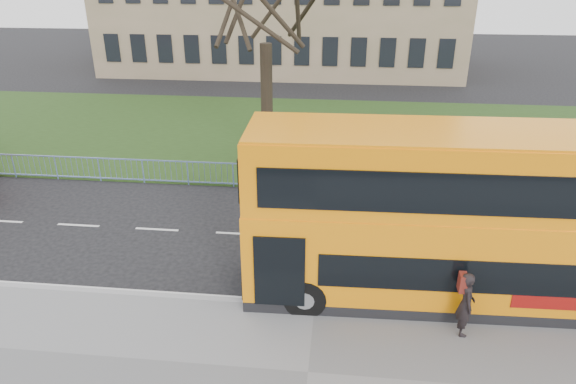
{
  "coord_description": "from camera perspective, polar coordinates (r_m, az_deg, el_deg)",
  "views": [
    {
      "loc": [
        0.52,
        -13.35,
        8.94
      ],
      "look_at": [
        -1.03,
        1.0,
        2.41
      ],
      "focal_mm": 32.0,
      "sensor_mm": 36.0,
      "label": 1
    }
  ],
  "objects": [
    {
      "name": "ground",
      "position": [
        16.07,
        3.31,
        -9.5
      ],
      "size": [
        120.0,
        120.0,
        0.0
      ],
      "primitive_type": "plane",
      "color": "black",
      "rests_on": "ground"
    },
    {
      "name": "kerb",
      "position": [
        14.77,
        2.97,
        -12.61
      ],
      "size": [
        80.0,
        0.2,
        0.14
      ],
      "primitive_type": "cube",
      "color": "gray",
      "rests_on": "ground"
    },
    {
      "name": "grass_verge",
      "position": [
        29.05,
        4.87,
        6.4
      ],
      "size": [
        80.0,
        15.4,
        0.08
      ],
      "primitive_type": "cube",
      "color": "#233B15",
      "rests_on": "ground"
    },
    {
      "name": "guard_railing",
      "position": [
        21.65,
        4.3,
        1.46
      ],
      "size": [
        40.0,
        0.12,
        1.1
      ],
      "primitive_type": null,
      "color": "#7895D6",
      "rests_on": "ground"
    },
    {
      "name": "bare_tree",
      "position": [
        23.73,
        -2.53,
        18.69
      ],
      "size": [
        9.15,
        9.15,
        13.07
      ],
      "primitive_type": null,
      "color": "black",
      "rests_on": "grass_verge"
    },
    {
      "name": "yellow_bus",
      "position": [
        14.69,
        18.95,
        -2.41
      ],
      "size": [
        11.88,
        3.11,
        4.95
      ],
      "rotation": [
        0.0,
        0.0,
        0.03
      ],
      "color": "orange",
      "rests_on": "ground"
    },
    {
      "name": "pedestrian",
      "position": [
        14.03,
        19.15,
        -11.64
      ],
      "size": [
        0.44,
        0.66,
        1.78
      ],
      "primitive_type": "imported",
      "rotation": [
        0.0,
        0.0,
        1.55
      ],
      "color": "black",
      "rests_on": "pavement"
    }
  ]
}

